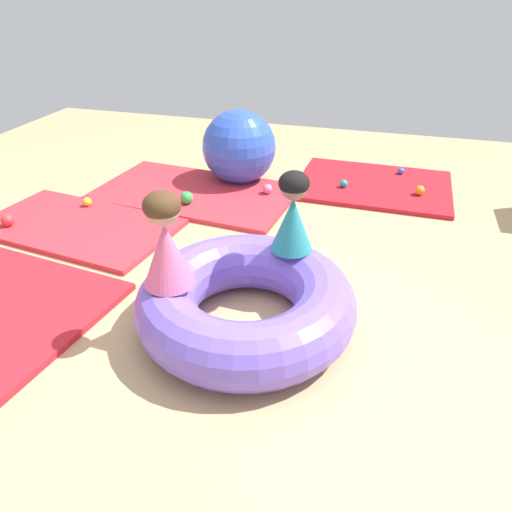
% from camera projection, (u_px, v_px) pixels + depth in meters
% --- Properties ---
extents(ground_plane, '(8.00, 8.00, 0.00)m').
position_uv_depth(ground_plane, '(245.00, 313.00, 2.85)').
color(ground_plane, tan).
extents(gym_mat_near_right, '(1.61, 1.04, 0.04)m').
position_uv_depth(gym_mat_near_right, '(78.00, 226.00, 3.77)').
color(gym_mat_near_right, red).
rests_on(gym_mat_near_right, ground).
extents(gym_mat_front, '(1.41, 1.09, 0.04)m').
position_uv_depth(gym_mat_front, '(374.00, 185.00, 4.49)').
color(gym_mat_front, '#B21923').
rests_on(gym_mat_front, ground).
extents(gym_mat_far_left, '(1.83, 1.17, 0.04)m').
position_uv_depth(gym_mat_far_left, '(195.00, 193.00, 4.34)').
color(gym_mat_far_left, red).
rests_on(gym_mat_far_left, ground).
extents(inflatable_cushion, '(1.22, 1.22, 0.34)m').
position_uv_depth(inflatable_cushion, '(246.00, 302.00, 2.66)').
color(inflatable_cushion, '#7056D1').
rests_on(inflatable_cushion, ground).
extents(child_in_teal, '(0.35, 0.35, 0.48)m').
position_uv_depth(child_in_teal, '(293.00, 213.00, 2.71)').
color(child_in_teal, teal).
rests_on(child_in_teal, inflatable_cushion).
extents(child_in_pink, '(0.37, 0.37, 0.52)m').
position_uv_depth(child_in_pink, '(165.00, 241.00, 2.39)').
color(child_in_pink, '#E5608E').
rests_on(child_in_pink, inflatable_cushion).
extents(play_ball_green, '(0.11, 0.11, 0.11)m').
position_uv_depth(play_ball_green, '(187.00, 198.00, 4.06)').
color(play_ball_green, green).
rests_on(play_ball_green, gym_mat_far_left).
extents(play_ball_yellow, '(0.07, 0.07, 0.07)m').
position_uv_depth(play_ball_yellow, '(87.00, 202.00, 4.03)').
color(play_ball_yellow, yellow).
rests_on(play_ball_yellow, gym_mat_near_right).
extents(play_ball_teal, '(0.07, 0.07, 0.07)m').
position_uv_depth(play_ball_teal, '(344.00, 184.00, 4.38)').
color(play_ball_teal, teal).
rests_on(play_ball_teal, gym_mat_front).
extents(play_ball_orange, '(0.09, 0.09, 0.09)m').
position_uv_depth(play_ball_orange, '(420.00, 190.00, 4.23)').
color(play_ball_orange, orange).
rests_on(play_ball_orange, gym_mat_front).
extents(play_ball_blue, '(0.06, 0.06, 0.06)m').
position_uv_depth(play_ball_blue, '(401.00, 171.00, 4.67)').
color(play_ball_blue, blue).
rests_on(play_ball_blue, gym_mat_front).
extents(play_ball_red, '(0.09, 0.09, 0.09)m').
position_uv_depth(play_ball_red, '(7.00, 220.00, 3.71)').
color(play_ball_red, red).
rests_on(play_ball_red, gym_mat_near_right).
extents(play_ball_pink, '(0.09, 0.09, 0.09)m').
position_uv_depth(play_ball_pink, '(267.00, 189.00, 4.25)').
color(play_ball_pink, pink).
rests_on(play_ball_pink, gym_mat_far_left).
extents(exercise_ball_large, '(0.68, 0.68, 0.68)m').
position_uv_depth(exercise_ball_large, '(239.00, 147.00, 4.44)').
color(exercise_ball_large, blue).
rests_on(exercise_ball_large, ground).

